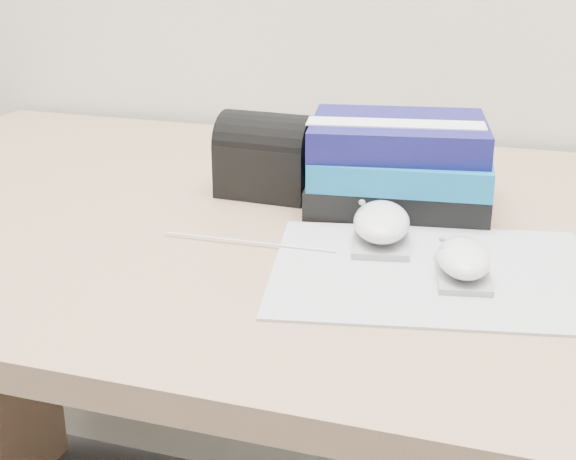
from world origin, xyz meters
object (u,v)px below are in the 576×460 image
(mouse_rear, at_px, (381,225))
(pouch, at_px, (268,156))
(desk, at_px, (404,378))
(mouse_front, at_px, (463,261))
(book_stack, at_px, (399,164))

(mouse_rear, relative_size, pouch, 0.97)
(desk, xyz_separation_m, mouse_front, (0.08, -0.19, 0.25))
(book_stack, bearing_deg, mouse_front, -63.58)
(desk, distance_m, mouse_front, 0.33)
(mouse_front, distance_m, pouch, 0.33)
(desk, distance_m, book_stack, 0.29)
(pouch, bearing_deg, mouse_rear, -36.38)
(desk, height_order, mouse_rear, mouse_rear)
(book_stack, bearing_deg, pouch, -176.02)
(mouse_rear, bearing_deg, mouse_front, -35.05)
(mouse_rear, distance_m, book_stack, 0.14)
(desk, bearing_deg, mouse_front, -67.68)
(mouse_rear, distance_m, mouse_front, 0.11)
(mouse_front, xyz_separation_m, pouch, (-0.27, 0.19, 0.03))
(desk, bearing_deg, pouch, 179.15)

